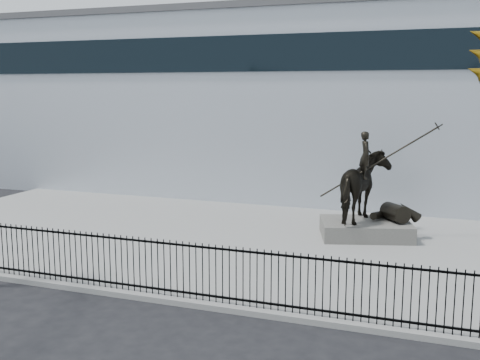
% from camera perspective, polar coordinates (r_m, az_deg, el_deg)
% --- Properties ---
extents(ground, '(120.00, 120.00, 0.00)m').
position_cam_1_polar(ground, '(13.52, -5.15, -14.60)').
color(ground, black).
rests_on(ground, ground).
extents(plaza, '(30.00, 12.00, 0.15)m').
position_cam_1_polar(plaza, '(19.69, 3.46, -6.61)').
color(plaza, gray).
rests_on(plaza, ground).
extents(building, '(44.00, 14.00, 9.00)m').
position_cam_1_polar(building, '(31.65, 10.20, 7.41)').
color(building, silver).
rests_on(building, ground).
extents(picket_fence, '(22.10, 0.10, 1.50)m').
position_cam_1_polar(picket_fence, '(14.26, -3.07, -9.39)').
color(picket_fence, black).
rests_on(picket_fence, plaza).
extents(statue_plinth, '(3.61, 2.94, 0.59)m').
position_cam_1_polar(statue_plinth, '(20.84, 12.63, -4.88)').
color(statue_plinth, '#53504C').
rests_on(statue_plinth, plaza).
extents(equestrian_statue, '(3.87, 2.97, 3.40)m').
position_cam_1_polar(equestrian_statue, '(20.53, 12.95, -0.75)').
color(equestrian_statue, black).
rests_on(equestrian_statue, statue_plinth).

